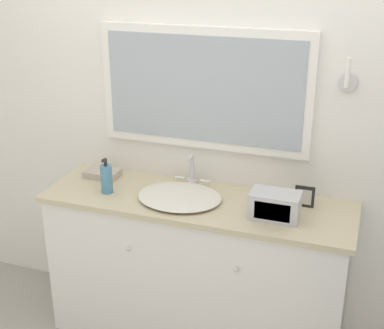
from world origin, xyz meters
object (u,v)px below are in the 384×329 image
object	(u,v)px
appliance_box	(275,206)
picture_frame	(305,197)
soap_bottle	(106,179)
sink_basin	(180,196)

from	to	relation	value
appliance_box	picture_frame	bearing A→B (deg)	55.66
soap_bottle	sink_basin	bearing A→B (deg)	7.46
soap_bottle	picture_frame	bearing A→B (deg)	9.78
sink_basin	soap_bottle	distance (m)	0.42
picture_frame	soap_bottle	bearing A→B (deg)	-170.22
soap_bottle	picture_frame	distance (m)	1.06
appliance_box	soap_bottle	bearing A→B (deg)	-179.78
appliance_box	picture_frame	world-z (taller)	appliance_box
sink_basin	appliance_box	distance (m)	0.52
appliance_box	picture_frame	distance (m)	0.21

